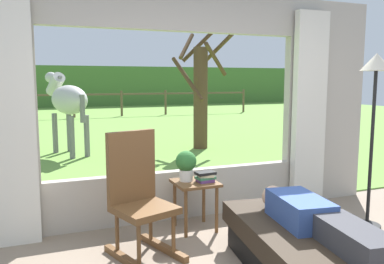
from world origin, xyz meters
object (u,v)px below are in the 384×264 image
book_stack (205,177)px  pasture_tree (201,91)px  recliner_sofa (310,254)px  side_table (195,190)px  reclining_person (315,219)px  potted_plant (186,164)px  horse (68,100)px  rocking_chair (138,195)px  floor_lamp_right (375,88)px

book_stack → pasture_tree: bearing=67.8°
recliner_sofa → side_table: 1.42m
reclining_person → side_table: 1.45m
recliner_sofa → pasture_tree: (1.53, 5.88, 1.10)m
side_table → pasture_tree: pasture_tree is taller
recliner_sofa → potted_plant: potted_plant is taller
recliner_sofa → horse: 6.43m
recliner_sofa → reclining_person: size_ratio=1.26×
side_table → book_stack: 0.18m
reclining_person → horse: (-1.34, 6.27, 0.63)m
reclining_person → pasture_tree: bearing=83.7°
book_stack → pasture_tree: (1.88, 4.60, 0.75)m
reclining_person → horse: bearing=110.2°
rocking_chair → book_stack: (0.79, 0.31, 0.03)m
reclining_person → pasture_tree: pasture_tree is taller
potted_plant → pasture_tree: (2.05, 4.49, 0.62)m
side_table → recliner_sofa: bearing=-72.0°
recliner_sofa → book_stack: (-0.34, 1.28, 0.36)m
side_table → potted_plant: size_ratio=1.63×
book_stack → rocking_chair: bearing=-158.9°
potted_plant → book_stack: bearing=-33.8°
potted_plant → recliner_sofa: bearing=-69.7°
reclining_person → potted_plant: size_ratio=4.49×
rocking_chair → floor_lamp_right: 2.64m
horse → reclining_person: bearing=-97.4°
side_table → horse: 5.02m
book_stack → pasture_tree: pasture_tree is taller
rocking_chair → pasture_tree: 5.64m
side_table → floor_lamp_right: (1.75, -0.62, 1.07)m
reclining_person → rocking_chair: rocking_chair is taller
recliner_sofa → reclining_person: 0.31m
rocking_chair → floor_lamp_right: (2.45, -0.26, 0.95)m
rocking_chair → floor_lamp_right: size_ratio=0.61×
rocking_chair → pasture_tree: size_ratio=0.39×
book_stack → reclining_person: bearing=-75.5°
side_table → floor_lamp_right: 2.14m
recliner_sofa → rocking_chair: bearing=147.5°
reclining_person → book_stack: reclining_person is taller
horse → pasture_tree: pasture_tree is taller
reclining_person → side_table: size_ratio=2.76×
rocking_chair → side_table: 0.79m
recliner_sofa → pasture_tree: 6.18m
book_stack → floor_lamp_right: 1.98m
potted_plant → horse: horse is taller
potted_plant → pasture_tree: size_ratio=0.11×
side_table → horse: size_ratio=0.29×
floor_lamp_right → horse: size_ratio=1.02×
rocking_chair → potted_plant: rocking_chair is taller
recliner_sofa → book_stack: book_stack is taller
potted_plant → floor_lamp_right: 2.11m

